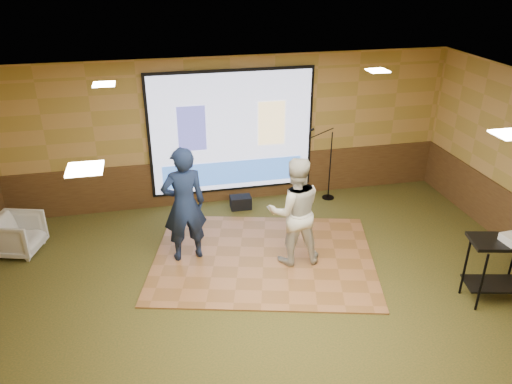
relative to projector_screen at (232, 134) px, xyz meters
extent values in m
plane|color=#2E3719|center=(0.00, -3.44, -1.47)|extent=(9.00, 9.00, 0.00)
cube|color=tan|center=(0.00, 0.06, 0.03)|extent=(9.00, 0.04, 3.00)
cube|color=beige|center=(0.00, -3.44, 1.53)|extent=(9.00, 7.00, 0.04)
cube|color=#442916|center=(0.00, 0.04, -1.00)|extent=(9.00, 0.04, 0.95)
cube|color=black|center=(0.00, 0.01, 0.03)|extent=(3.32, 0.03, 2.52)
cube|color=silver|center=(0.00, -0.02, 0.03)|extent=(3.20, 0.02, 2.40)
cube|color=#444595|center=(-0.80, -0.03, 0.18)|extent=(0.55, 0.01, 0.90)
cube|color=#FAD991|center=(0.80, -0.03, 0.18)|extent=(0.55, 0.01, 0.90)
cube|color=blue|center=(0.00, -0.03, -0.82)|extent=(2.88, 0.01, 0.50)
cube|color=#FFE6BF|center=(-2.20, -1.64, 1.50)|extent=(0.32, 0.32, 0.02)
cube|color=#FFE6BF|center=(2.20, -1.64, 1.50)|extent=(0.32, 0.32, 0.02)
cube|color=#FFE6BF|center=(-2.20, -4.94, 1.50)|extent=(0.32, 0.32, 0.02)
cube|color=#FFE6BF|center=(2.20, -4.94, 1.50)|extent=(0.32, 0.32, 0.02)
cube|color=#9A6138|center=(0.11, -2.32, -1.46)|extent=(4.32, 3.69, 0.03)
imported|color=#152244|center=(-1.16, -2.02, -0.45)|extent=(0.79, 0.57, 2.00)
imported|color=beige|center=(0.57, -2.50, -0.52)|extent=(0.95, 0.76, 1.86)
cylinder|color=black|center=(2.84, -4.32, -0.99)|extent=(0.04, 0.04, 0.96)
cylinder|color=black|center=(2.84, -3.92, -0.99)|extent=(0.04, 0.04, 0.96)
cylinder|color=black|center=(3.65, -3.92, -0.99)|extent=(0.04, 0.04, 0.96)
cube|color=black|center=(3.24, -4.12, -0.48)|extent=(0.96, 0.51, 0.05)
cube|color=black|center=(3.24, -4.12, -1.22)|extent=(0.86, 0.46, 0.03)
cylinder|color=black|center=(1.99, -0.34, -1.47)|extent=(0.26, 0.26, 0.02)
cylinder|color=black|center=(1.99, -0.34, -0.74)|extent=(0.02, 0.02, 1.48)
cylinder|color=black|center=(1.78, -0.34, 0.00)|extent=(0.47, 0.02, 0.19)
cylinder|color=black|center=(1.55, -0.34, 0.08)|extent=(0.11, 0.05, 0.08)
imported|color=gray|center=(-4.00, -1.18, -1.13)|extent=(0.93, 0.92, 0.68)
cube|color=black|center=(0.08, -0.40, -1.34)|extent=(0.42, 0.29, 0.26)
camera|label=1|loc=(-1.58, -9.34, 3.27)|focal=35.00mm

